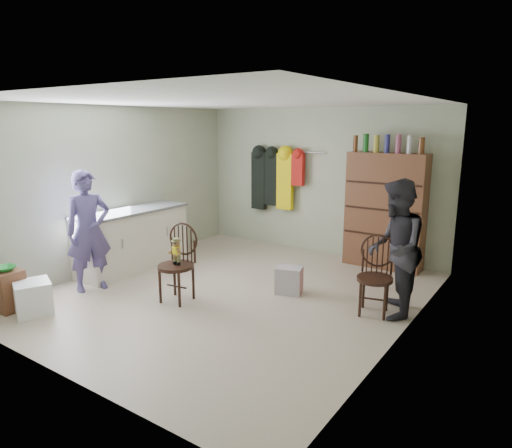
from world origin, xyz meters
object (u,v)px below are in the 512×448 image
Objects in this scene: counter at (133,239)px; chair_far at (376,272)px; dresser at (385,210)px; chair_front at (178,258)px.

chair_far is (3.74, 0.48, 0.04)m from counter.
dresser is (3.20, 2.30, 0.44)m from counter.
chair_front is at bearing -120.39° from dresser.
chair_front is 2.45m from chair_far.
dresser is (-0.54, 1.82, 0.41)m from chair_far.
chair_front is (1.52, -0.56, 0.09)m from counter.
chair_far is 1.94m from dresser.
dresser reaches higher than chair_far.
chair_far is 0.45× the size of dresser.
counter is 0.89× the size of dresser.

